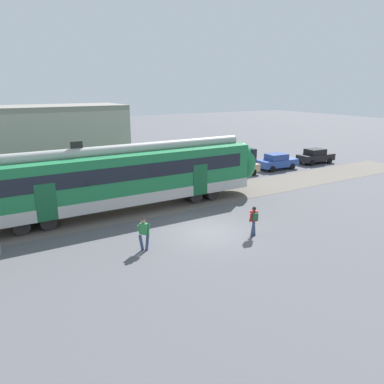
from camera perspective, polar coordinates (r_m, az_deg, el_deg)
The scene contains 7 objects.
ground_plane at distance 20.93m, azimuth 2.79°, elevation -6.16°, with size 160.00×160.00×0.00m, color #515156.
pedestrian_green at distance 18.54m, azimuth -7.30°, elevation -5.97°, with size 0.70×0.51×1.67m.
pedestrian_red at distance 20.36m, azimuth 9.42°, elevation -4.03°, with size 0.63×0.60×1.67m.
parked_car_tan at distance 34.09m, azimuth 6.88°, elevation 3.80°, with size 4.05×1.86×1.54m.
parked_car_blue at distance 37.31m, azimuth 12.83°, elevation 4.56°, with size 4.08×1.91×1.54m.
parked_car_black at distance 41.34m, azimuth 18.31°, elevation 5.23°, with size 4.08×1.92×1.54m.
background_building at distance 31.43m, azimuth -23.52°, elevation 6.08°, with size 14.61×5.00×9.20m.
Camera 1 is at (-10.90, -16.05, 7.85)m, focal length 35.00 mm.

